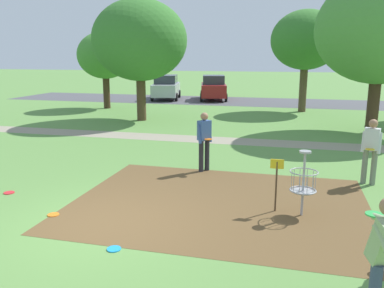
{
  "coord_description": "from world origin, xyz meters",
  "views": [
    {
      "loc": [
        3.57,
        -6.7,
        3.27
      ],
      "look_at": [
        1.02,
        3.25,
        1.0
      ],
      "focal_mm": 37.36,
      "sensor_mm": 36.0,
      "label": 1
    }
  ],
  "objects_px": {
    "tree_mid_center": "(381,29)",
    "parked_car_center_left": "(213,88)",
    "disc_golf_basket": "(300,180)",
    "frisbee_by_tee": "(9,193)",
    "player_waiting_left": "(371,148)",
    "tree_mid_right": "(105,56)",
    "tree_near_left": "(306,40)",
    "frisbee_near_basket": "(114,249)",
    "tree_mid_left": "(140,40)",
    "player_waiting_right": "(204,138)",
    "frisbee_far_left": "(53,215)",
    "parked_car_leftmost": "(166,87)"
  },
  "relations": [
    {
      "from": "parked_car_center_left",
      "to": "tree_near_left",
      "type": "bearing_deg",
      "value": -38.63
    },
    {
      "from": "tree_mid_right",
      "to": "parked_car_leftmost",
      "type": "xyz_separation_m",
      "value": [
        1.98,
        6.1,
        -2.37
      ]
    },
    {
      "from": "player_waiting_left",
      "to": "tree_mid_right",
      "type": "distance_m",
      "value": 18.54
    },
    {
      "from": "frisbee_near_basket",
      "to": "frisbee_by_tee",
      "type": "relative_size",
      "value": 0.97
    },
    {
      "from": "disc_golf_basket",
      "to": "player_waiting_left",
      "type": "height_order",
      "value": "player_waiting_left"
    },
    {
      "from": "frisbee_by_tee",
      "to": "parked_car_center_left",
      "type": "height_order",
      "value": "parked_car_center_left"
    },
    {
      "from": "player_waiting_left",
      "to": "tree_mid_center",
      "type": "xyz_separation_m",
      "value": [
        1.3,
        7.6,
        3.36
      ]
    },
    {
      "from": "tree_near_left",
      "to": "frisbee_by_tee",
      "type": "bearing_deg",
      "value": -112.78
    },
    {
      "from": "player_waiting_right",
      "to": "frisbee_far_left",
      "type": "bearing_deg",
      "value": -120.26
    },
    {
      "from": "frisbee_far_left",
      "to": "tree_mid_left",
      "type": "xyz_separation_m",
      "value": [
        -2.85,
        12.35,
        4.01
      ]
    },
    {
      "from": "tree_near_left",
      "to": "parked_car_leftmost",
      "type": "distance_m",
      "value": 11.52
    },
    {
      "from": "frisbee_near_basket",
      "to": "parked_car_center_left",
      "type": "distance_m",
      "value": 24.28
    },
    {
      "from": "tree_mid_left",
      "to": "tree_mid_right",
      "type": "relative_size",
      "value": 1.27
    },
    {
      "from": "tree_mid_right",
      "to": "parked_car_leftmost",
      "type": "height_order",
      "value": "tree_mid_right"
    },
    {
      "from": "frisbee_by_tee",
      "to": "tree_mid_right",
      "type": "bearing_deg",
      "value": 107.76
    },
    {
      "from": "player_waiting_right",
      "to": "parked_car_leftmost",
      "type": "xyz_separation_m",
      "value": [
        -7.15,
        18.44,
        -0.05
      ]
    },
    {
      "from": "tree_near_left",
      "to": "tree_mid_left",
      "type": "xyz_separation_m",
      "value": [
        -8.09,
        -5.48,
        -0.13
      ]
    },
    {
      "from": "player_waiting_right",
      "to": "frisbee_far_left",
      "type": "height_order",
      "value": "player_waiting_right"
    },
    {
      "from": "disc_golf_basket",
      "to": "frisbee_near_basket",
      "type": "height_order",
      "value": "disc_golf_basket"
    },
    {
      "from": "player_waiting_left",
      "to": "tree_mid_right",
      "type": "height_order",
      "value": "tree_mid_right"
    },
    {
      "from": "frisbee_far_left",
      "to": "parked_car_leftmost",
      "type": "xyz_separation_m",
      "value": [
        -4.8,
        22.45,
        0.91
      ]
    },
    {
      "from": "player_waiting_left",
      "to": "frisbee_by_tee",
      "type": "height_order",
      "value": "player_waiting_left"
    },
    {
      "from": "parked_car_leftmost",
      "to": "frisbee_far_left",
      "type": "bearing_deg",
      "value": -77.93
    },
    {
      "from": "disc_golf_basket",
      "to": "tree_mid_right",
      "type": "xyz_separation_m",
      "value": [
        -11.77,
        15.05,
        2.53
      ]
    },
    {
      "from": "parked_car_leftmost",
      "to": "tree_mid_right",
      "type": "bearing_deg",
      "value": -107.96
    },
    {
      "from": "disc_golf_basket",
      "to": "frisbee_far_left",
      "type": "distance_m",
      "value": 5.21
    },
    {
      "from": "frisbee_near_basket",
      "to": "tree_near_left",
      "type": "xyz_separation_m",
      "value": [
        3.35,
        18.91,
        4.14
      ]
    },
    {
      "from": "player_waiting_left",
      "to": "tree_mid_left",
      "type": "bearing_deg",
      "value": 138.62
    },
    {
      "from": "disc_golf_basket",
      "to": "player_waiting_left",
      "type": "relative_size",
      "value": 0.81
    },
    {
      "from": "player_waiting_left",
      "to": "tree_mid_center",
      "type": "relative_size",
      "value": 0.26
    },
    {
      "from": "tree_mid_right",
      "to": "tree_mid_center",
      "type": "bearing_deg",
      "value": -18.17
    },
    {
      "from": "tree_mid_left",
      "to": "frisbee_by_tee",
      "type": "bearing_deg",
      "value": -84.95
    },
    {
      "from": "disc_golf_basket",
      "to": "frisbee_by_tee",
      "type": "distance_m",
      "value": 6.89
    },
    {
      "from": "disc_golf_basket",
      "to": "frisbee_near_basket",
      "type": "relative_size",
      "value": 5.69
    },
    {
      "from": "tree_mid_center",
      "to": "parked_car_center_left",
      "type": "height_order",
      "value": "tree_mid_center"
    },
    {
      "from": "tree_mid_center",
      "to": "parked_car_center_left",
      "type": "xyz_separation_m",
      "value": [
        -9.26,
        11.49,
        -3.41
      ]
    },
    {
      "from": "player_waiting_right",
      "to": "frisbee_by_tee",
      "type": "height_order",
      "value": "player_waiting_right"
    },
    {
      "from": "frisbee_by_tee",
      "to": "tree_near_left",
      "type": "relative_size",
      "value": 0.04
    },
    {
      "from": "player_waiting_left",
      "to": "parked_car_center_left",
      "type": "bearing_deg",
      "value": 112.63
    },
    {
      "from": "player_waiting_right",
      "to": "tree_mid_right",
      "type": "height_order",
      "value": "tree_mid_right"
    },
    {
      "from": "tree_mid_left",
      "to": "parked_car_center_left",
      "type": "relative_size",
      "value": 1.35
    },
    {
      "from": "player_waiting_right",
      "to": "parked_car_center_left",
      "type": "xyz_separation_m",
      "value": [
        -3.55,
        18.97,
        -0.05
      ]
    },
    {
      "from": "frisbee_near_basket",
      "to": "tree_mid_center",
      "type": "relative_size",
      "value": 0.04
    },
    {
      "from": "disc_golf_basket",
      "to": "parked_car_leftmost",
      "type": "xyz_separation_m",
      "value": [
        -9.8,
        21.15,
        0.17
      ]
    },
    {
      "from": "player_waiting_left",
      "to": "frisbee_far_left",
      "type": "height_order",
      "value": "player_waiting_left"
    },
    {
      "from": "disc_golf_basket",
      "to": "frisbee_near_basket",
      "type": "xyz_separation_m",
      "value": [
        -3.1,
        -2.39,
        -0.74
      ]
    },
    {
      "from": "frisbee_near_basket",
      "to": "frisbee_by_tee",
      "type": "distance_m",
      "value": 4.26
    },
    {
      "from": "tree_mid_left",
      "to": "parked_car_leftmost",
      "type": "distance_m",
      "value": 10.75
    },
    {
      "from": "player_waiting_left",
      "to": "tree_mid_right",
      "type": "xyz_separation_m",
      "value": [
        -13.53,
        12.47,
        2.32
      ]
    },
    {
      "from": "parked_car_leftmost",
      "to": "player_waiting_left",
      "type": "bearing_deg",
      "value": -58.11
    }
  ]
}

